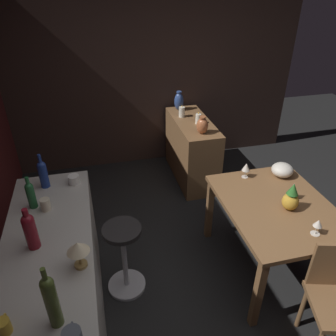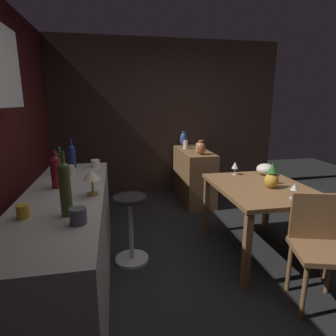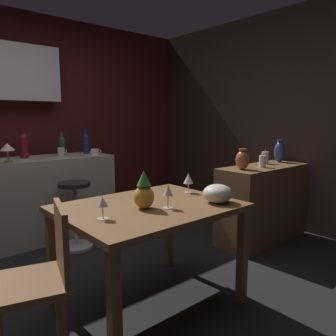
# 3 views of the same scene
# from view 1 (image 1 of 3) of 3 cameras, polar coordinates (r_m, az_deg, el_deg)

# --- Properties ---
(ground_plane) EXTENTS (9.00, 9.00, 0.00)m
(ground_plane) POSITION_cam_1_polar(r_m,az_deg,el_deg) (3.19, 10.46, -19.89)
(ground_plane) COLOR black
(wall_side_right) EXTENTS (0.10, 4.40, 2.60)m
(wall_side_right) POSITION_cam_1_polar(r_m,az_deg,el_deg) (4.53, -4.78, 16.32)
(wall_side_right) COLOR #33231E
(wall_side_right) RESTS_ON ground_plane
(dining_table) EXTENTS (1.16, 0.90, 0.74)m
(dining_table) POSITION_cam_1_polar(r_m,az_deg,el_deg) (3.02, 18.34, -7.40)
(dining_table) COLOR brown
(dining_table) RESTS_ON ground_plane
(kitchen_counter) EXTENTS (2.10, 0.60, 0.90)m
(kitchen_counter) POSITION_cam_1_polar(r_m,az_deg,el_deg) (2.58, -18.80, -22.13)
(kitchen_counter) COLOR #B2ADA3
(kitchen_counter) RESTS_ON ground_plane
(sideboard_cabinet) EXTENTS (1.10, 0.44, 0.82)m
(sideboard_cabinet) POSITION_cam_1_polar(r_m,az_deg,el_deg) (4.36, 4.13, 3.19)
(sideboard_cabinet) COLOR brown
(sideboard_cabinet) RESTS_ON ground_plane
(bar_stool) EXTENTS (0.34, 0.34, 0.69)m
(bar_stool) POSITION_cam_1_polar(r_m,az_deg,el_deg) (2.90, -7.62, -15.12)
(bar_stool) COLOR #262323
(bar_stool) RESTS_ON ground_plane
(wine_glass_left) EXTENTS (0.07, 0.07, 0.16)m
(wine_glass_left) POSITION_cam_1_polar(r_m,az_deg,el_deg) (3.01, 21.02, -3.25)
(wine_glass_left) COLOR silver
(wine_glass_left) RESTS_ON dining_table
(wine_glass_right) EXTENTS (0.07, 0.07, 0.14)m
(wine_glass_right) POSITION_cam_1_polar(r_m,az_deg,el_deg) (2.71, 24.68, -8.84)
(wine_glass_right) COLOR silver
(wine_glass_right) RESTS_ON dining_table
(wine_glass_center) EXTENTS (0.08, 0.08, 0.15)m
(wine_glass_center) POSITION_cam_1_polar(r_m,az_deg,el_deg) (3.19, 13.45, 0.12)
(wine_glass_center) COLOR silver
(wine_glass_center) RESTS_ON dining_table
(pineapple_centerpiece) EXTENTS (0.14, 0.14, 0.25)m
(pineapple_centerpiece) POSITION_cam_1_polar(r_m,az_deg,el_deg) (2.88, 20.64, -5.00)
(pineapple_centerpiece) COLOR gold
(pineapple_centerpiece) RESTS_ON dining_table
(fruit_bowl) EXTENTS (0.21, 0.21, 0.13)m
(fruit_bowl) POSITION_cam_1_polar(r_m,az_deg,el_deg) (3.34, 19.30, -0.31)
(fruit_bowl) COLOR beige
(fruit_bowl) RESTS_ON dining_table
(wine_bottle_green) EXTENTS (0.06, 0.06, 0.27)m
(wine_bottle_green) POSITION_cam_1_polar(r_m,az_deg,el_deg) (2.66, -22.82, -4.17)
(wine_bottle_green) COLOR #1E592D
(wine_bottle_green) RESTS_ON kitchen_counter
(wine_bottle_olive) EXTENTS (0.07, 0.07, 0.40)m
(wine_bottle_olive) POSITION_cam_1_polar(r_m,az_deg,el_deg) (1.81, -19.70, -20.81)
(wine_bottle_olive) COLOR #475623
(wine_bottle_olive) RESTS_ON kitchen_counter
(wine_bottle_ruby) EXTENTS (0.08, 0.08, 0.31)m
(wine_bottle_ruby) POSITION_cam_1_polar(r_m,az_deg,el_deg) (2.28, -22.92, -9.86)
(wine_bottle_ruby) COLOR maroon
(wine_bottle_ruby) RESTS_ON kitchen_counter
(wine_bottle_cobalt) EXTENTS (0.07, 0.07, 0.30)m
(wine_bottle_cobalt) POSITION_cam_1_polar(r_m,az_deg,el_deg) (2.87, -20.97, -0.82)
(wine_bottle_cobalt) COLOR navy
(wine_bottle_cobalt) RESTS_ON kitchen_counter
(cup_white) EXTENTS (0.13, 0.09, 0.08)m
(cup_white) POSITION_cam_1_polar(r_m,az_deg,el_deg) (2.88, -16.08, -1.94)
(cup_white) COLOR white
(cup_white) RESTS_ON kitchen_counter
(cup_cream) EXTENTS (0.11, 0.07, 0.10)m
(cup_cream) POSITION_cam_1_polar(r_m,az_deg,el_deg) (2.64, -20.57, -5.95)
(cup_cream) COLOR beige
(cup_cream) RESTS_ON kitchen_counter
(cup_mustard) EXTENTS (0.11, 0.07, 0.08)m
(cup_mustard) POSITION_cam_1_polar(r_m,az_deg,el_deg) (1.98, -26.75, -23.43)
(cup_mustard) COLOR gold
(cup_mustard) RESTS_ON kitchen_counter
(counter_lamp) EXTENTS (0.14, 0.14, 0.19)m
(counter_lamp) POSITION_cam_1_polar(r_m,az_deg,el_deg) (2.06, -15.42, -13.43)
(counter_lamp) COLOR #A58447
(counter_lamp) RESTS_ON kitchen_counter
(pillar_candle_tall) EXTENTS (0.07, 0.07, 0.15)m
(pillar_candle_tall) POSITION_cam_1_polar(r_m,az_deg,el_deg) (4.10, 5.29, 8.52)
(pillar_candle_tall) COLOR white
(pillar_candle_tall) RESTS_ON sideboard_cabinet
(pillar_candle_short) EXTENTS (0.08, 0.08, 0.16)m
(pillar_candle_short) POSITION_cam_1_polar(r_m,az_deg,el_deg) (4.29, 2.41, 9.73)
(pillar_candle_short) COLOR white
(pillar_candle_short) RESTS_ON sideboard_cabinet
(vase_ceramic_blue) EXTENTS (0.12, 0.12, 0.26)m
(vase_ceramic_blue) POSITION_cam_1_polar(r_m,az_deg,el_deg) (4.50, 1.91, 11.55)
(vase_ceramic_blue) COLOR #334C8C
(vase_ceramic_blue) RESTS_ON sideboard_cabinet
(vase_copper) EXTENTS (0.14, 0.14, 0.21)m
(vase_copper) POSITION_cam_1_polar(r_m,az_deg,el_deg) (3.83, 6.00, 7.37)
(vase_copper) COLOR #B26038
(vase_copper) RESTS_ON sideboard_cabinet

